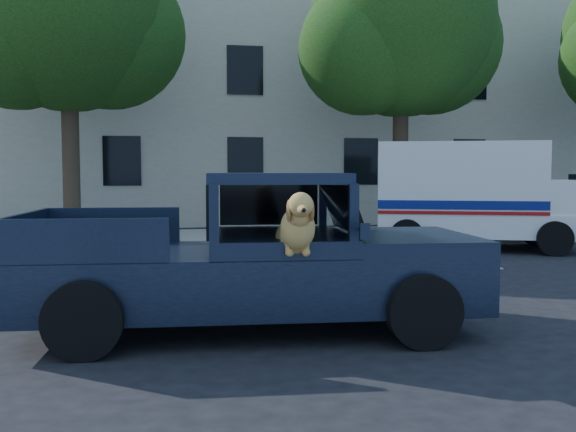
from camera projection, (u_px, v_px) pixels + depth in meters
The scene contains 8 objects.
ground at pixel (287, 319), 8.12m from camera, with size 120.00×120.00×0.00m, color black.
far_sidewalk at pixel (226, 238), 17.14m from camera, with size 60.00×4.00×0.15m, color gray.
lane_stripes at pixel (361, 272), 11.81m from camera, with size 21.60×0.14×0.01m, color silver, non-canonical shape.
street_tree_left at pixel (69, 21), 16.46m from camera, with size 6.00×5.20×8.60m.
street_tree_mid at pixel (402, 34), 18.05m from camera, with size 6.00×5.20×8.60m.
building_main at pixel (288, 102), 24.53m from camera, with size 26.00×6.00×9.00m, color beige.
pickup_truck at pixel (246, 278), 7.48m from camera, with size 5.27×2.79×1.84m.
mail_truck at pixel (472, 203), 15.36m from camera, with size 5.09×3.62×2.54m.
Camera 1 is at (-1.40, -7.88, 1.86)m, focal length 40.00 mm.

